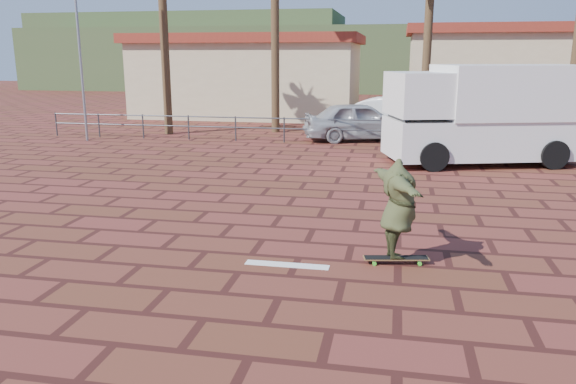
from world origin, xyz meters
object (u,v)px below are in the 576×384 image
object	(u,v)px
car_silver	(361,121)
car_white	(395,116)
campervan	(486,112)
longboard	(396,258)
skateboarder	(398,209)

from	to	relation	value
car_silver	car_white	size ratio (longest dim) A/B	0.96
campervan	car_silver	bearing A→B (deg)	118.57
car_silver	car_white	world-z (taller)	car_white
longboard	car_silver	distance (m)	14.02
campervan	car_white	bearing A→B (deg)	97.07
campervan	car_white	xyz separation A→B (m)	(-2.83, 6.59, -0.84)
car_silver	car_white	xyz separation A→B (m)	(1.36, 2.37, 0.00)
campervan	longboard	bearing A→B (deg)	-121.54
skateboarder	car_white	bearing A→B (deg)	-18.31
car_white	longboard	bearing A→B (deg)	-171.77
skateboarder	campervan	xyz separation A→B (m)	(2.66, 9.70, 0.68)
longboard	campervan	bearing A→B (deg)	63.83
skateboarder	car_silver	world-z (taller)	skateboarder
car_white	car_silver	bearing A→B (deg)	157.79
skateboarder	campervan	world-z (taller)	campervan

